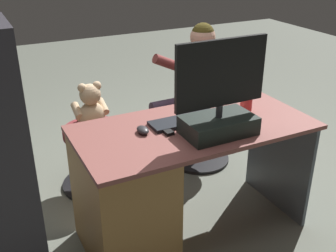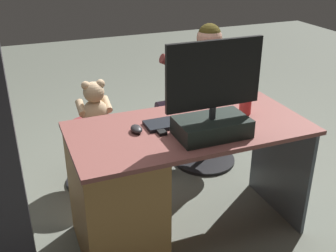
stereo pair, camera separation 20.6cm
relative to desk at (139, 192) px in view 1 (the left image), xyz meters
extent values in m
plane|color=slate|center=(-0.35, -0.37, -0.39)|extent=(10.00, 10.00, 0.00)
cube|color=brown|center=(-0.35, 0.00, 0.33)|extent=(1.35, 0.67, 0.02)
cube|color=#9F713C|center=(0.10, 0.00, -0.04)|extent=(0.43, 0.61, 0.71)
cube|color=#464E58|center=(-1.01, 0.00, -0.04)|extent=(0.02, 0.60, 0.71)
cube|color=black|center=(-0.42, 0.15, 0.39)|extent=(0.39, 0.23, 0.10)
cylinder|color=#333338|center=(-0.42, 0.15, 0.47)|extent=(0.04, 0.04, 0.07)
cube|color=black|center=(-0.42, 0.15, 0.68)|extent=(0.52, 0.02, 0.35)
cube|color=black|center=(-0.42, 0.13, 0.68)|extent=(0.48, 0.00, 0.32)
cube|color=black|center=(-0.33, -0.06, 0.35)|extent=(0.42, 0.14, 0.02)
ellipsoid|color=#29272A|center=(-0.05, -0.04, 0.36)|extent=(0.06, 0.10, 0.04)
cylinder|color=red|center=(-0.73, -0.04, 0.39)|extent=(0.07, 0.07, 0.10)
cube|color=black|center=(-0.17, -0.02, 0.35)|extent=(0.05, 0.15, 0.02)
cube|color=beige|center=(-0.52, 0.08, 0.35)|extent=(0.26, 0.33, 0.02)
cylinder|color=black|center=(0.02, -0.77, -0.38)|extent=(0.51, 0.51, 0.03)
cylinder|color=gray|center=(0.02, -0.77, -0.17)|extent=(0.04, 0.04, 0.39)
cylinder|color=maroon|center=(0.02, -0.77, 0.05)|extent=(0.43, 0.43, 0.06)
ellipsoid|color=#D8B48A|center=(0.02, -0.77, 0.18)|extent=(0.18, 0.15, 0.19)
sphere|color=#D8B48A|center=(0.02, -0.77, 0.33)|extent=(0.15, 0.15, 0.15)
sphere|color=beige|center=(0.02, -0.83, 0.32)|extent=(0.06, 0.06, 0.06)
sphere|color=#D8B48A|center=(-0.03, -0.77, 0.39)|extent=(0.06, 0.06, 0.06)
sphere|color=#D8B48A|center=(0.07, -0.77, 0.39)|extent=(0.06, 0.06, 0.06)
cylinder|color=#D8B48A|center=(-0.07, -0.80, 0.21)|extent=(0.05, 0.15, 0.10)
cylinder|color=#D8B48A|center=(0.11, -0.80, 0.21)|extent=(0.05, 0.15, 0.10)
cylinder|color=#D8B48A|center=(-0.03, -0.87, 0.11)|extent=(0.06, 0.12, 0.06)
cylinder|color=#D8B48A|center=(0.07, -0.87, 0.11)|extent=(0.06, 0.12, 0.06)
cylinder|color=black|center=(-0.85, -0.75, -0.38)|extent=(0.50, 0.50, 0.03)
cylinder|color=gray|center=(-0.85, -0.75, -0.17)|extent=(0.04, 0.04, 0.39)
cylinder|color=#4B4A56|center=(-0.85, -0.75, 0.05)|extent=(0.41, 0.41, 0.06)
cube|color=brown|center=(-0.85, -0.75, 0.31)|extent=(0.21, 0.32, 0.47)
sphere|color=tan|center=(-0.85, -0.75, 0.63)|extent=(0.19, 0.19, 0.19)
sphere|color=#423814|center=(-0.85, -0.75, 0.65)|extent=(0.17, 0.17, 0.17)
cylinder|color=brown|center=(-0.71, -0.55, 0.38)|extent=(0.37, 0.08, 0.23)
cylinder|color=brown|center=(-0.72, -0.95, 0.38)|extent=(0.37, 0.08, 0.23)
cylinder|color=#3E2E42|center=(-0.65, -0.67, 0.10)|extent=(0.38, 0.12, 0.11)
cylinder|color=#3E2E42|center=(-0.46, -0.67, -0.16)|extent=(0.10, 0.10, 0.47)
cylinder|color=#3E2E42|center=(-0.66, -0.84, 0.10)|extent=(0.38, 0.12, 0.11)
cylinder|color=#3E2E42|center=(-0.47, -0.84, -0.16)|extent=(0.10, 0.10, 0.47)
camera|label=1|loc=(0.73, 1.82, 1.33)|focal=44.25mm
camera|label=2|loc=(0.54, 1.91, 1.33)|focal=44.25mm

